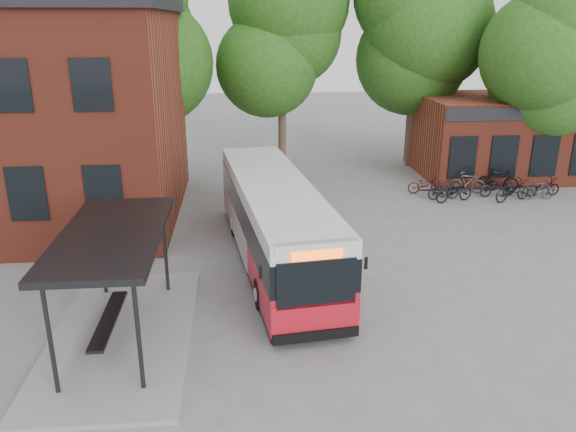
{
  "coord_description": "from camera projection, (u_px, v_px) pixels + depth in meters",
  "views": [
    {
      "loc": [
        -1.37,
        -13.85,
        7.65
      ],
      "look_at": [
        0.04,
        2.26,
        2.0
      ],
      "focal_mm": 35.0,
      "sensor_mm": 36.0,
      "label": 1
    }
  ],
  "objects": [
    {
      "name": "ground",
      "position": [
        294.0,
        310.0,
        15.66
      ],
      "size": [
        100.0,
        100.0,
        0.0
      ],
      "primitive_type": "plane",
      "color": "slate"
    },
    {
      "name": "shop_row",
      "position": [
        552.0,
        134.0,
        29.4
      ],
      "size": [
        14.0,
        6.2,
        4.0
      ],
      "primitive_type": null,
      "color": "maroon",
      "rests_on": "ground"
    },
    {
      "name": "bus_shelter",
      "position": [
        117.0,
        285.0,
        13.88
      ],
      "size": [
        3.6,
        7.0,
        2.9
      ],
      "primitive_type": null,
      "color": "#242427",
      "rests_on": "ground"
    },
    {
      "name": "bike_rail",
      "position": [
        473.0,
        192.0,
        25.77
      ],
      "size": [
        5.2,
        0.1,
        0.38
      ],
      "primitive_type": null,
      "color": "#242427",
      "rests_on": "ground"
    },
    {
      "name": "tree_0",
      "position": [
        146.0,
        65.0,
        28.41
      ],
      "size": [
        7.92,
        7.92,
        11.0
      ],
      "primitive_type": null,
      "color": "#204B14",
      "rests_on": "ground"
    },
    {
      "name": "tree_1",
      "position": [
        282.0,
        69.0,
        30.02
      ],
      "size": [
        7.92,
        7.92,
        10.4
      ],
      "primitive_type": null,
      "color": "#204B14",
      "rests_on": "ground"
    },
    {
      "name": "tree_2",
      "position": [
        416.0,
        64.0,
        29.55
      ],
      "size": [
        7.92,
        7.92,
        11.0
      ],
      "primitive_type": null,
      "color": "#204B14",
      "rests_on": "ground"
    },
    {
      "name": "tree_3",
      "position": [
        543.0,
        88.0,
        26.49
      ],
      "size": [
        7.04,
        7.04,
        9.28
      ],
      "primitive_type": null,
      "color": "#204B14",
      "rests_on": "ground"
    },
    {
      "name": "city_bus",
      "position": [
        275.0,
        223.0,
        18.38
      ],
      "size": [
        3.63,
        11.06,
        2.76
      ],
      "primitive_type": null,
      "rotation": [
        0.0,
        0.0,
        0.12
      ],
      "color": "red",
      "rests_on": "ground"
    },
    {
      "name": "bicycle_0",
      "position": [
        425.0,
        185.0,
        26.07
      ],
      "size": [
        1.67,
        0.69,
        0.86
      ],
      "primitive_type": "imported",
      "rotation": [
        0.0,
        0.0,
        1.49
      ],
      "color": "#470C0F",
      "rests_on": "ground"
    },
    {
      "name": "bicycle_1",
      "position": [
        444.0,
        190.0,
        25.18
      ],
      "size": [
        1.55,
        0.58,
        0.91
      ],
      "primitive_type": "imported",
      "rotation": [
        0.0,
        0.0,
        1.67
      ],
      "color": "black",
      "rests_on": "ground"
    },
    {
      "name": "bicycle_2",
      "position": [
        454.0,
        191.0,
        24.86
      ],
      "size": [
        2.0,
        1.17,
        0.99
      ],
      "primitive_type": "imported",
      "rotation": [
        0.0,
        0.0,
        1.86
      ],
      "color": "black",
      "rests_on": "ground"
    },
    {
      "name": "bicycle_3",
      "position": [
        467.0,
        182.0,
        26.16
      ],
      "size": [
        1.74,
        0.9,
        1.01
      ],
      "primitive_type": "imported",
      "rotation": [
        0.0,
        0.0,
        1.3
      ],
      "color": "#433F37",
      "rests_on": "ground"
    },
    {
      "name": "bicycle_4",
      "position": [
        497.0,
        187.0,
        25.63
      ],
      "size": [
        1.73,
        0.69,
        0.89
      ],
      "primitive_type": "imported",
      "rotation": [
        0.0,
        0.0,
        1.63
      ],
      "color": "black",
      "rests_on": "ground"
    },
    {
      "name": "bicycle_5",
      "position": [
        499.0,
        180.0,
        26.4
      ],
      "size": [
        1.91,
        1.14,
        1.11
      ],
      "primitive_type": "imported",
      "rotation": [
        0.0,
        0.0,
        1.21
      ],
      "color": "black",
      "rests_on": "ground"
    },
    {
      "name": "bicycle_6",
      "position": [
        513.0,
        190.0,
        24.95
      ],
      "size": [
        2.03,
        1.27,
        1.01
      ],
      "primitive_type": "imported",
      "rotation": [
        0.0,
        0.0,
        1.91
      ],
      "color": "black",
      "rests_on": "ground"
    },
    {
      "name": "bicycle_7",
      "position": [
        538.0,
        190.0,
        25.21
      ],
      "size": [
        1.52,
        0.48,
        0.91
      ],
      "primitive_type": "imported",
      "rotation": [
        0.0,
        0.0,
        1.54
      ],
      "color": "#2D2D35",
      "rests_on": "ground"
    },
    {
      "name": "bicycle_extra_0",
      "position": [
        543.0,
        187.0,
        25.71
      ],
      "size": [
        1.72,
        0.79,
        0.87
      ],
      "primitive_type": "imported",
      "rotation": [
        0.0,
        0.0,
        1.7
      ],
      "color": "black",
      "rests_on": "ground"
    }
  ]
}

